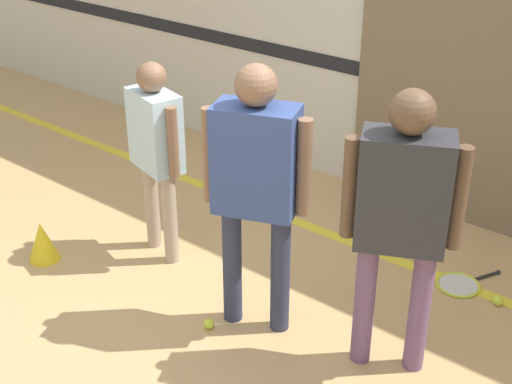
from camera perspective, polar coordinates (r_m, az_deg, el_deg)
ground_plane at (r=4.55m, az=-1.75°, el=-10.63°), size 16.00×16.00×0.00m
wall_back at (r=5.60m, az=13.48°, el=14.21°), size 16.00×0.07×3.20m
floor_stripe at (r=5.43m, az=7.31°, el=-3.89°), size 14.40×0.10×0.01m
person_instructor at (r=4.02m, az=0.00°, el=1.46°), size 0.60×0.41×1.68m
person_student_left at (r=4.89m, az=-8.02°, el=4.08°), size 0.53×0.32×1.44m
person_student_right at (r=3.77m, az=11.62°, el=-1.13°), size 0.58×0.44×1.67m
racket_spare_on_floor at (r=5.09m, az=16.03°, el=-7.10°), size 0.40×0.54×0.03m
tennis_ball_near_instructor at (r=4.52m, az=-3.79°, el=-10.47°), size 0.07×0.07×0.07m
tennis_ball_by_spare_racket at (r=4.96m, az=18.80°, el=-8.24°), size 0.07×0.07×0.07m
training_cone at (r=5.32m, az=-16.72°, el=-3.79°), size 0.22×0.22×0.30m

